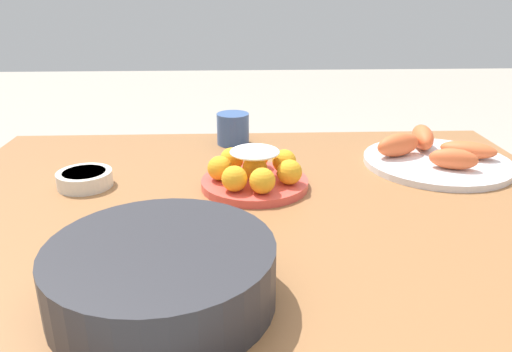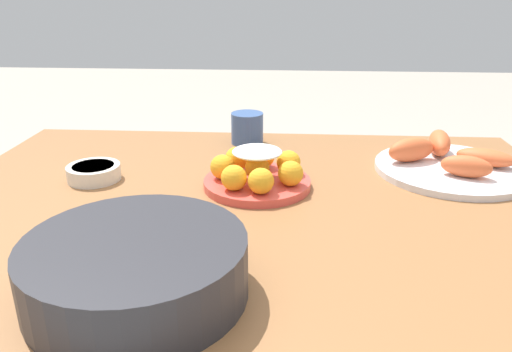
% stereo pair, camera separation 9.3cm
% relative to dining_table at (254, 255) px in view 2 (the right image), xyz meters
% --- Properties ---
extents(dining_table, '(1.22, 0.92, 0.75)m').
position_rel_dining_table_xyz_m(dining_table, '(0.00, 0.00, 0.00)').
color(dining_table, '#936038').
rests_on(dining_table, ground_plane).
extents(cake_plate, '(0.21, 0.21, 0.08)m').
position_rel_dining_table_xyz_m(cake_plate, '(-0.00, -0.09, 0.13)').
color(cake_plate, '#E04C42').
rests_on(cake_plate, dining_table).
extents(serving_bowl, '(0.29, 0.29, 0.08)m').
position_rel_dining_table_xyz_m(serving_bowl, '(0.13, 0.28, 0.14)').
color(serving_bowl, '#2D2D33').
rests_on(serving_bowl, dining_table).
extents(sauce_bowl, '(0.11, 0.11, 0.03)m').
position_rel_dining_table_xyz_m(sauce_bowl, '(0.33, -0.10, 0.12)').
color(sauce_bowl, silver).
rests_on(sauce_bowl, dining_table).
extents(seafood_platter, '(0.32, 0.32, 0.07)m').
position_rel_dining_table_xyz_m(seafood_platter, '(-0.40, -0.20, 0.12)').
color(seafood_platter, silver).
rests_on(seafood_platter, dining_table).
extents(cup_near, '(0.08, 0.08, 0.08)m').
position_rel_dining_table_xyz_m(cup_near, '(0.04, -0.37, 0.14)').
color(cup_near, '#38568E').
rests_on(cup_near, dining_table).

